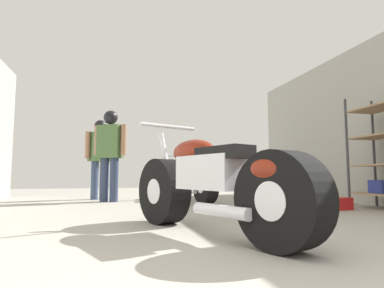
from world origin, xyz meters
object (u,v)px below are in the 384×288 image
at_px(mechanic_in_blue, 100,151).
at_px(red_toolbox, 334,204).
at_px(motorcycle_maroon_cruiser, 212,184).
at_px(motorcycle_black_naked, 189,181).
at_px(mechanic_with_helmet, 110,147).

relative_size(mechanic_in_blue, red_toolbox, 3.73).
xyz_separation_m(motorcycle_maroon_cruiser, mechanic_in_blue, (-1.06, 4.31, 0.56)).
relative_size(motorcycle_maroon_cruiser, motorcycle_black_naked, 1.07).
xyz_separation_m(mechanic_in_blue, mechanic_with_helmet, (0.21, -0.67, 0.05)).
bearing_deg(mechanic_in_blue, motorcycle_black_naked, -29.14).
height_order(mechanic_in_blue, mechanic_with_helmet, mechanic_with_helmet).
bearing_deg(mechanic_in_blue, red_toolbox, -40.54).
bearing_deg(red_toolbox, mechanic_in_blue, 139.46).
height_order(motorcycle_black_naked, red_toolbox, motorcycle_black_naked).
xyz_separation_m(mechanic_with_helmet, red_toolbox, (3.14, -2.19, -0.94)).
xyz_separation_m(mechanic_in_blue, red_toolbox, (3.34, -2.86, -0.89)).
relative_size(motorcycle_black_naked, mechanic_in_blue, 1.19).
height_order(motorcycle_maroon_cruiser, mechanic_in_blue, mechanic_in_blue).
bearing_deg(mechanic_in_blue, motorcycle_maroon_cruiser, -76.25).
distance_m(motorcycle_maroon_cruiser, mechanic_with_helmet, 3.80).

